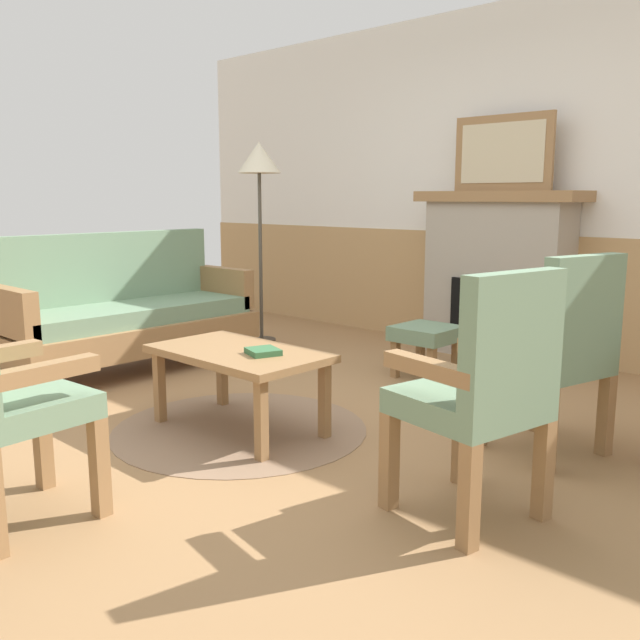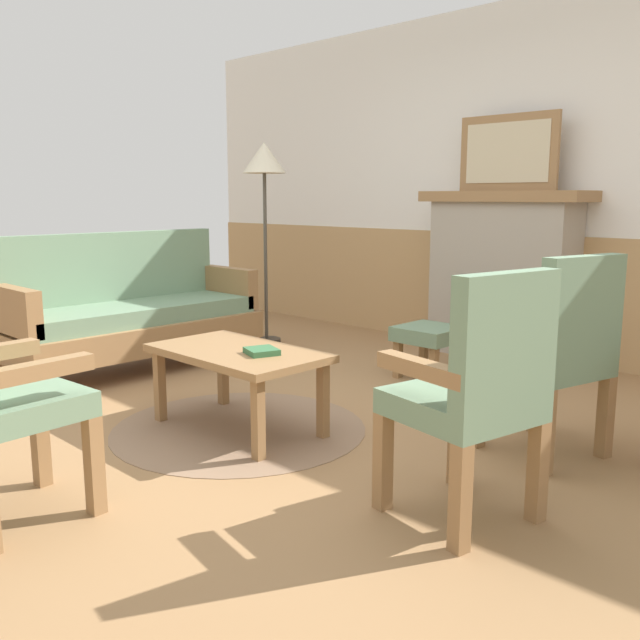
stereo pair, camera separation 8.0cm
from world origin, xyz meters
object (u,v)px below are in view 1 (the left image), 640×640
(book_on_table, at_px, (263,351))
(armchair_by_window_left, at_px, (558,346))
(framed_picture, at_px, (503,153))
(couch, at_px, (128,315))
(armchair_near_fireplace, at_px, (483,385))
(coffee_table, at_px, (239,360))
(floor_lamp_by_couch, at_px, (259,170))
(fireplace, at_px, (497,274))
(footstool, at_px, (426,337))

(book_on_table, xyz_separation_m, armchair_by_window_left, (1.21, 0.79, 0.08))
(framed_picture, distance_m, couch, 3.01)
(couch, bearing_deg, armchair_near_fireplace, -6.76)
(coffee_table, bearing_deg, armchair_by_window_left, 30.08)
(book_on_table, bearing_deg, floor_lamp_by_couch, 138.31)
(framed_picture, height_order, book_on_table, framed_picture)
(couch, distance_m, floor_lamp_by_couch, 1.66)
(coffee_table, height_order, book_on_table, book_on_table)
(book_on_table, xyz_separation_m, floor_lamp_by_couch, (-1.77, 1.58, 1.00))
(fireplace, bearing_deg, coffee_table, -92.92)
(fireplace, relative_size, floor_lamp_by_couch, 0.77)
(floor_lamp_by_couch, bearing_deg, armchair_by_window_left, -14.86)
(couch, xyz_separation_m, book_on_table, (1.77, -0.30, 0.06))
(framed_picture, bearing_deg, floor_lamp_by_couch, -152.49)
(coffee_table, xyz_separation_m, armchair_by_window_left, (1.39, 0.80, 0.15))
(framed_picture, bearing_deg, armchair_near_fireplace, -61.96)
(framed_picture, bearing_deg, coffee_table, -92.92)
(armchair_by_window_left, bearing_deg, fireplace, 126.74)
(framed_picture, xyz_separation_m, book_on_table, (0.05, -2.48, -1.10))
(framed_picture, distance_m, footstool, 1.56)
(armchair_near_fireplace, distance_m, armchair_by_window_left, 0.86)
(couch, bearing_deg, book_on_table, -9.48)
(coffee_table, xyz_separation_m, book_on_table, (0.18, 0.02, 0.07))
(footstool, height_order, floor_lamp_by_couch, floor_lamp_by_couch)
(footstool, distance_m, armchair_near_fireplace, 2.17)
(armchair_by_window_left, bearing_deg, book_on_table, -146.94)
(book_on_table, height_order, floor_lamp_by_couch, floor_lamp_by_couch)
(footstool, bearing_deg, armchair_by_window_left, -31.61)
(couch, bearing_deg, floor_lamp_by_couch, 90.00)
(armchair_near_fireplace, bearing_deg, framed_picture, 118.04)
(framed_picture, bearing_deg, book_on_table, -88.83)
(couch, relative_size, footstool, 4.50)
(fireplace, distance_m, framed_picture, 0.91)
(coffee_table, xyz_separation_m, floor_lamp_by_couch, (-1.60, 1.60, 1.06))
(couch, xyz_separation_m, footstool, (1.70, 1.28, -0.11))
(book_on_table, relative_size, floor_lamp_by_couch, 0.10)
(book_on_table, bearing_deg, armchair_near_fireplace, -3.01)
(framed_picture, distance_m, book_on_table, 2.71)
(couch, distance_m, footstool, 2.13)
(fireplace, distance_m, armchair_near_fireplace, 2.89)
(coffee_table, bearing_deg, framed_picture, 87.08)
(footstool, bearing_deg, coffee_table, -93.64)
(framed_picture, bearing_deg, fireplace, -90.00)
(coffee_table, bearing_deg, couch, 168.93)
(coffee_table, bearing_deg, fireplace, 87.08)
(framed_picture, height_order, floor_lamp_by_couch, framed_picture)
(couch, height_order, armchair_near_fireplace, same)
(coffee_table, height_order, armchair_by_window_left, armchair_by_window_left)
(coffee_table, height_order, floor_lamp_by_couch, floor_lamp_by_couch)
(floor_lamp_by_couch, bearing_deg, fireplace, 27.50)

